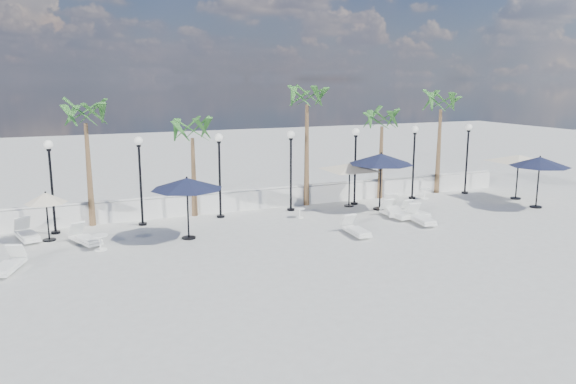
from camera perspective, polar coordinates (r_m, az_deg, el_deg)
name	(u,v)px	position (r m, az deg, el deg)	size (l,w,h in m)	color
ground	(359,247)	(21.42, 7.24, -5.55)	(100.00, 100.00, 0.00)	#ABABA6
balustrade	(283,197)	(27.82, -0.53, -0.51)	(26.00, 0.30, 1.01)	silver
lamppost_0	(51,174)	(24.42, -22.96, 1.74)	(0.36, 0.36, 3.84)	black
lamppost_1	(140,168)	(24.66, -14.82, 2.35)	(0.36, 0.36, 3.84)	black
lamppost_2	(219,163)	(25.39, -6.98, 2.89)	(0.36, 0.36, 3.84)	black
lamppost_3	(291,159)	(26.56, 0.29, 3.35)	(0.36, 0.36, 3.84)	black
lamppost_4	(355,155)	(28.12, 6.87, 3.72)	(0.36, 0.36, 3.84)	black
lamppost_5	(414,152)	(30.01, 12.68, 4.00)	(0.36, 0.36, 3.84)	black
lamppost_6	(467,149)	(32.17, 17.77, 4.22)	(0.36, 0.36, 3.84)	black
palm_0	(85,120)	(25.04, -19.89, 6.89)	(2.60, 2.60, 5.50)	brown
palm_1	(192,135)	(25.75, -9.70, 5.77)	(2.60, 2.60, 4.70)	brown
palm_2	(307,102)	(27.54, 1.95, 9.12)	(2.60, 2.60, 6.10)	brown
palm_3	(382,124)	(29.69, 9.53, 6.88)	(2.60, 2.60, 4.90)	brown
palm_4	(441,107)	(31.78, 15.27, 8.33)	(2.60, 2.60, 5.70)	brown
lounger_0	(9,265)	(20.70, -26.51, -6.63)	(1.11, 1.89, 0.67)	white
lounger_1	(27,234)	(24.34, -24.99, -3.89)	(1.06, 2.00, 0.72)	white
lounger_2	(85,238)	(22.92, -19.89, -4.43)	(1.21, 1.88, 0.67)	white
lounger_3	(356,230)	(22.96, 6.91, -3.81)	(0.67, 1.79, 0.66)	white
lounger_4	(395,213)	(26.03, 10.86, -2.09)	(0.64, 1.83, 0.68)	white
lounger_5	(415,212)	(26.51, 12.79, -1.98)	(0.69, 1.68, 0.61)	white
lounger_6	(421,218)	(25.26, 13.33, -2.59)	(0.85, 1.93, 0.70)	white
lounger_7	(393,209)	(26.60, 10.63, -1.72)	(1.45, 2.18, 0.78)	white
side_table_0	(100,241)	(21.89, -18.53, -4.74)	(0.60, 0.60, 0.58)	white
side_table_1	(300,212)	(25.57, 1.20, -2.05)	(0.45, 0.45, 0.44)	white
side_table_2	(425,193)	(30.46, 13.73, -0.07)	(0.56, 0.56, 0.54)	white
parasol_navy_left	(187,184)	(22.18, -10.24, 0.81)	(2.83, 2.83, 2.50)	black
parasol_navy_mid	(381,159)	(27.16, 9.44, 3.30)	(3.12, 3.12, 2.80)	black
parasol_navy_right	(540,162)	(29.86, 24.21, 2.80)	(2.87, 2.87, 2.58)	black
parasol_cream_sq_a	(350,164)	(27.68, 6.29, 2.88)	(4.71, 4.71, 2.31)	black
parasol_cream_sq_b	(519,155)	(31.62, 22.42, 3.48)	(5.02, 5.02, 2.52)	black
parasol_cream_small	(46,199)	(23.58, -23.39, -0.62)	(1.60, 1.60, 1.97)	black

